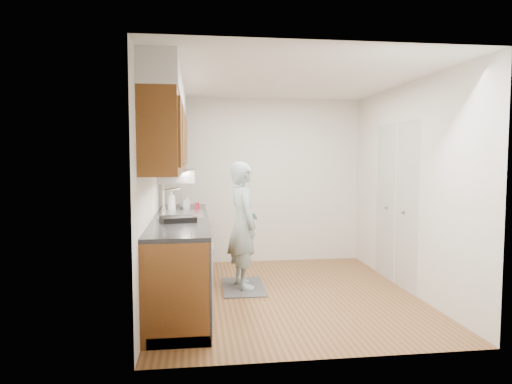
# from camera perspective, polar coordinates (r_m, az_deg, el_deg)

# --- Properties ---
(floor) EXTENTS (3.50, 3.50, 0.00)m
(floor) POSITION_cam_1_polar(r_m,az_deg,el_deg) (5.52, 3.60, -12.63)
(floor) COLOR brown
(floor) RESTS_ON ground
(ceiling) EXTENTS (3.50, 3.50, 0.00)m
(ceiling) POSITION_cam_1_polar(r_m,az_deg,el_deg) (5.35, 3.74, 13.90)
(ceiling) COLOR white
(ceiling) RESTS_ON wall_left
(wall_left) EXTENTS (0.02, 3.50, 2.50)m
(wall_left) POSITION_cam_1_polar(r_m,az_deg,el_deg) (5.21, -12.73, 0.27)
(wall_left) COLOR silver
(wall_left) RESTS_ON floor
(wall_right) EXTENTS (0.02, 3.50, 2.50)m
(wall_right) POSITION_cam_1_polar(r_m,az_deg,el_deg) (5.77, 18.45, 0.54)
(wall_right) COLOR silver
(wall_right) RESTS_ON floor
(wall_back) EXTENTS (3.00, 0.02, 2.50)m
(wall_back) POSITION_cam_1_polar(r_m,az_deg,el_deg) (7.01, 0.91, 1.41)
(wall_back) COLOR silver
(wall_back) RESTS_ON floor
(counter) EXTENTS (0.64, 2.80, 1.30)m
(counter) POSITION_cam_1_polar(r_m,az_deg,el_deg) (5.30, -9.33, -7.92)
(counter) COLOR brown
(counter) RESTS_ON floor
(upper_cabinets) EXTENTS (0.47, 2.80, 1.21)m
(upper_cabinets) POSITION_cam_1_polar(r_m,az_deg,el_deg) (5.24, -10.96, 7.97)
(upper_cabinets) COLOR brown
(upper_cabinets) RESTS_ON wall_left
(closet_door) EXTENTS (0.02, 1.22, 2.05)m
(closet_door) POSITION_cam_1_polar(r_m,az_deg,el_deg) (6.05, 17.05, -1.39)
(closet_door) COLOR white
(closet_door) RESTS_ON wall_right
(floor_mat) EXTENTS (0.53, 0.88, 0.02)m
(floor_mat) POSITION_cam_1_polar(r_m,az_deg,el_deg) (5.77, -1.60, -11.78)
(floor_mat) COLOR #5E5E60
(floor_mat) RESTS_ON floor
(person) EXTENTS (0.53, 0.69, 1.75)m
(person) POSITION_cam_1_polar(r_m,az_deg,el_deg) (5.59, -1.62, -3.05)
(person) COLOR #96B4B7
(person) RESTS_ON floor_mat
(soap_bottle_a) EXTENTS (0.12, 0.12, 0.28)m
(soap_bottle_a) POSITION_cam_1_polar(r_m,az_deg,el_deg) (5.80, -10.53, -0.98)
(soap_bottle_a) COLOR silver
(soap_bottle_a) RESTS_ON counter
(soap_bottle_b) EXTENTS (0.09, 0.09, 0.18)m
(soap_bottle_b) POSITION_cam_1_polar(r_m,az_deg,el_deg) (5.95, -8.67, -1.27)
(soap_bottle_b) COLOR silver
(soap_bottle_b) RESTS_ON counter
(soap_bottle_c) EXTENTS (0.17, 0.17, 0.16)m
(soap_bottle_c) POSITION_cam_1_polar(r_m,az_deg,el_deg) (6.03, -9.04, -1.33)
(soap_bottle_c) COLOR silver
(soap_bottle_c) RESTS_ON counter
(soda_can) EXTENTS (0.07, 0.07, 0.11)m
(soda_can) POSITION_cam_1_polar(r_m,az_deg,el_deg) (5.77, -7.39, -1.84)
(soda_can) COLOR #A81C33
(soda_can) RESTS_ON counter
(steel_can) EXTENTS (0.08, 0.08, 0.12)m
(steel_can) POSITION_cam_1_polar(r_m,az_deg,el_deg) (5.98, -8.66, -1.58)
(steel_can) COLOR #A5A5AA
(steel_can) RESTS_ON counter
(dish_rack) EXTENTS (0.40, 0.36, 0.05)m
(dish_rack) POSITION_cam_1_polar(r_m,az_deg,el_deg) (4.85, -9.75, -3.34)
(dish_rack) COLOR black
(dish_rack) RESTS_ON counter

